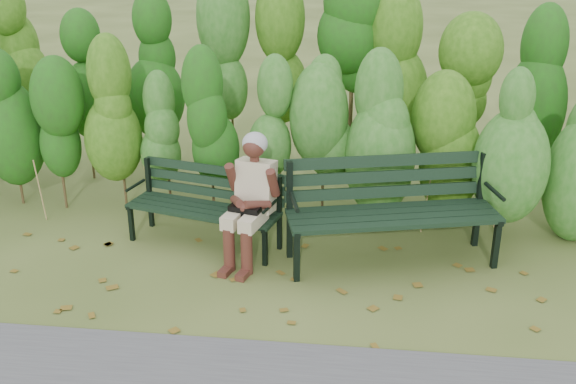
# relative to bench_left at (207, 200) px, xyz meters

# --- Properties ---
(ground) EXTENTS (80.00, 80.00, 0.00)m
(ground) POSITION_rel_bench_left_xyz_m (0.87, -0.76, -0.46)
(ground) COLOR #404F1F
(hedge_band) EXTENTS (11.04, 1.67, 2.42)m
(hedge_band) POSITION_rel_bench_left_xyz_m (0.87, 1.11, 0.80)
(hedge_band) COLOR #47381E
(hedge_band) RESTS_ON ground
(leaf_litter) EXTENTS (5.96, 2.25, 0.01)m
(leaf_litter) POSITION_rel_bench_left_xyz_m (0.96, -0.97, -0.45)
(leaf_litter) COLOR brown
(leaf_litter) RESTS_ON ground
(bench_left) EXTENTS (1.63, 0.88, 0.78)m
(bench_left) POSITION_rel_bench_left_xyz_m (0.00, 0.00, 0.00)
(bench_left) COLOR black
(bench_left) RESTS_ON ground
(bench_right) EXTENTS (2.08, 1.11, 0.99)m
(bench_right) POSITION_rel_bench_left_xyz_m (1.81, -0.14, 0.13)
(bench_right) COLOR black
(bench_right) RESTS_ON ground
(seated_woman) EXTENTS (0.55, 0.80, 1.24)m
(seated_woman) POSITION_rel_bench_left_xyz_m (0.50, -0.30, 0.23)
(seated_woman) COLOR beige
(seated_woman) RESTS_ON ground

